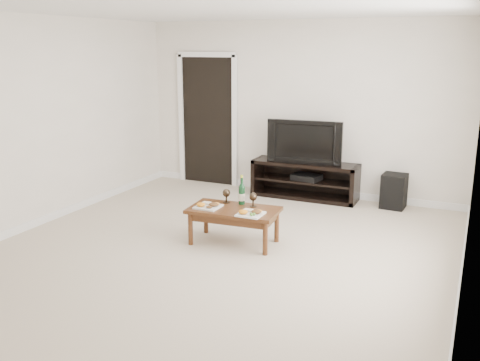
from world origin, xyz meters
name	(u,v)px	position (x,y,z in m)	size (l,w,h in m)	color
floor	(218,252)	(0.00, 0.00, 0.00)	(5.50, 5.50, 0.00)	#C2B29C
back_wall	(300,109)	(0.00, 2.77, 1.30)	(5.00, 0.04, 2.60)	silver
ceiling	(215,5)	(0.00, 0.00, 2.62)	(5.00, 5.50, 0.04)	white
doorway	(208,121)	(-1.55, 2.73, 1.02)	(0.90, 0.02, 2.05)	black
media_console	(305,180)	(0.20, 2.50, 0.28)	(1.58, 0.45, 0.55)	black
television	(306,141)	(0.20, 2.50, 0.87)	(1.10, 0.14, 0.64)	black
av_receiver	(307,177)	(0.23, 2.48, 0.33)	(0.40, 0.30, 0.08)	black
subwoofer	(394,191)	(1.50, 2.53, 0.24)	(0.32, 0.32, 0.49)	black
coffee_table	(234,226)	(0.04, 0.33, 0.21)	(1.02, 0.56, 0.42)	#532B17
plate_left	(208,205)	(-0.24, 0.24, 0.45)	(0.27, 0.27, 0.07)	white
plate_right	(251,212)	(0.31, 0.19, 0.45)	(0.27, 0.27, 0.07)	white
wine_bottle	(242,190)	(0.05, 0.53, 0.59)	(0.07, 0.07, 0.35)	#0F371B
goblet_left	(226,196)	(-0.13, 0.50, 0.51)	(0.09, 0.09, 0.17)	#33271B
goblet_right	(253,200)	(0.22, 0.48, 0.51)	(0.09, 0.09, 0.17)	#33271B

